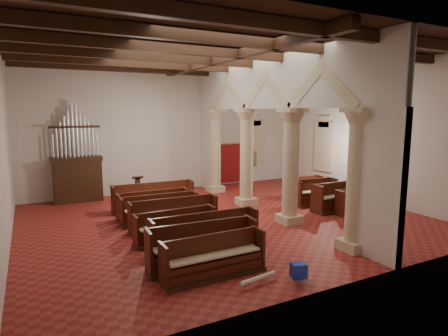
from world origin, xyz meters
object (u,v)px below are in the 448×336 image
(pipe_organ, at_px, (77,171))
(processional_banner, at_px, (252,176))
(lectern, at_px, (138,190))
(aisle_pew_0, at_px, (357,206))
(nave_pew_0, at_px, (214,263))

(pipe_organ, height_order, processional_banner, pipe_organ)
(lectern, relative_size, aisle_pew_0, 0.68)
(lectern, height_order, nave_pew_0, lectern)
(lectern, relative_size, nave_pew_0, 0.45)
(processional_banner, xyz_separation_m, nave_pew_0, (-6.07, -8.03, -0.43))
(nave_pew_0, relative_size, aisle_pew_0, 1.52)
(aisle_pew_0, bearing_deg, processional_banner, 106.50)
(nave_pew_0, bearing_deg, lectern, 86.59)
(pipe_organ, distance_m, processional_banner, 8.23)
(lectern, xyz_separation_m, nave_pew_0, (-0.41, -8.56, -0.15))
(processional_banner, height_order, aisle_pew_0, processional_banner)
(pipe_organ, xyz_separation_m, processional_banner, (8.03, -1.67, -0.61))
(processional_banner, height_order, nave_pew_0, processional_banner)
(nave_pew_0, xyz_separation_m, aisle_pew_0, (7.33, 2.39, -0.00))
(processional_banner, bearing_deg, aisle_pew_0, -75.17)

